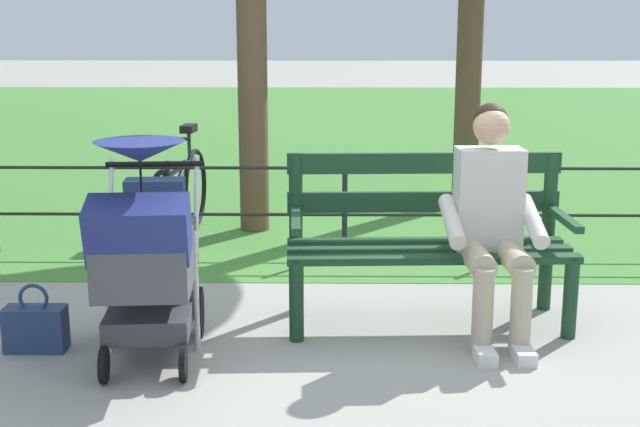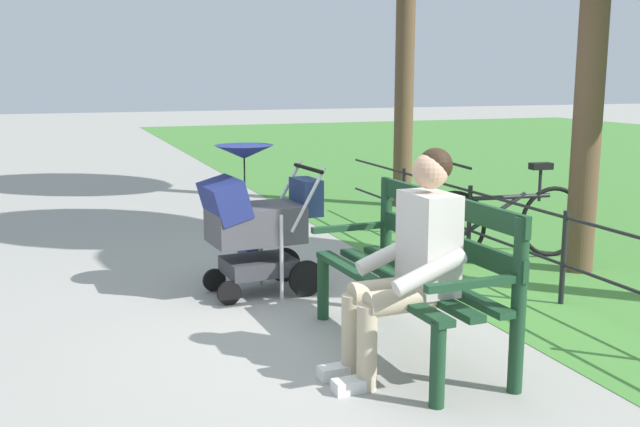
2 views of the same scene
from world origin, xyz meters
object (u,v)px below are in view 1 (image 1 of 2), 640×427
Objects in this scene: person_on_bench at (492,216)px; handbag at (36,327)px; stroller at (146,249)px; bicycle at (180,196)px; park_bench at (427,232)px.

handbag is (2.44, 0.28, -0.55)m from person_on_bench.
bicycle is at bearing -83.99° from stroller.
park_bench is at bearing -34.41° from person_on_bench.
park_bench is 2.21m from handbag.
stroller is 2.42m from bicycle.
park_bench is at bearing -157.04° from stroller.
handbag is (0.63, -0.12, -0.47)m from stroller.
handbag is at bearing -10.96° from stroller.
person_on_bench is at bearing -167.40° from stroller.
handbag is at bearing 13.39° from park_bench.
handbag is at bearing 80.44° from bicycle.
park_bench is 1.41× the size of stroller.
stroller is at bearing 169.04° from handbag.
stroller is (1.80, 0.40, -0.08)m from person_on_bench.
stroller reaches higher than park_bench.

